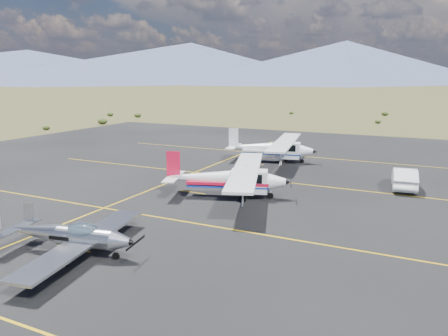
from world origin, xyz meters
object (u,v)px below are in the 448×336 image
Objects in this scene: aircraft_plain at (272,148)px; aircraft_cessna at (228,178)px; aircraft_low_wing at (71,236)px; sedan at (404,178)px.

aircraft_cessna is at bearing -93.36° from aircraft_plain.
sedan is at bearing 46.15° from aircraft_low_wing.
aircraft_plain reaches higher than sedan.
aircraft_cessna is 2.57× the size of sedan.
aircraft_cessna reaches higher than aircraft_low_wing.
aircraft_cessna is 0.98× the size of aircraft_plain.
aircraft_cessna is at bearing 29.64° from sedan.
aircraft_plain is 12.86m from sedan.
aircraft_cessna reaches higher than sedan.
aircraft_cessna is at bearing 68.45° from aircraft_low_wing.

